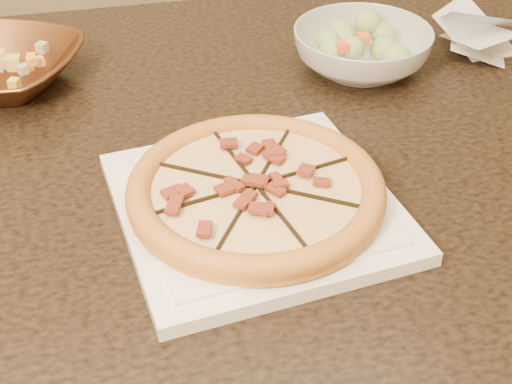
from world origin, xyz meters
TOP-DOWN VIEW (x-y plane):
  - dining_table at (0.15, 0.09)m, footprint 1.51×1.01m
  - plate at (0.26, -0.08)m, footprint 0.36×0.36m
  - pizza at (0.26, -0.08)m, footprint 0.30×0.30m
  - bronze_bowl at (-0.06, 0.29)m, footprint 0.31×0.31m
  - salad_bowl at (0.49, 0.24)m, footprint 0.23×0.23m
  - salad at (0.49, 0.24)m, footprint 0.08×0.12m
  - cling_film at (0.70, 0.27)m, footprint 0.19×0.17m

SIDE VIEW (x-z plane):
  - dining_table at x=0.15m, z-range 0.28..1.03m
  - plate at x=0.26m, z-range 0.75..0.77m
  - cling_film at x=0.70m, z-range 0.75..0.80m
  - bronze_bowl at x=-0.06m, z-range 0.75..0.81m
  - salad_bowl at x=0.49m, z-range 0.75..0.82m
  - pizza at x=0.26m, z-range 0.77..0.80m
  - salad at x=0.49m, z-range 0.82..0.85m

